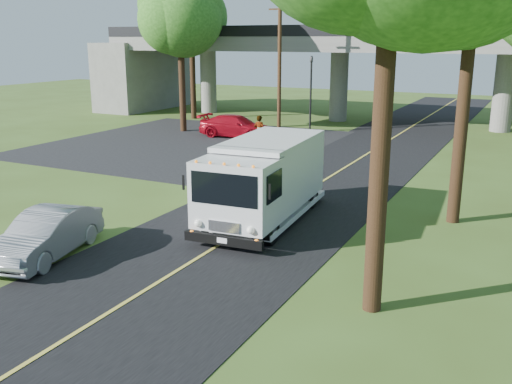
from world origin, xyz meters
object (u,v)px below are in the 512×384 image
Objects in this scene: red_sedan at (236,126)px; pedestrian at (259,131)px; silver_sedan at (47,234)px; tree_left_far at (192,24)px; traffic_signal at (311,85)px; utility_pole at (279,66)px; step_van at (264,178)px; tree_left_lot at (181,14)px.

pedestrian is at bearing -134.47° from red_sedan.
silver_sedan is (5.33, -21.43, -0.03)m from red_sedan.
tree_left_far is 15.19m from pedestrian.
traffic_signal is 11.75m from tree_left_far.
silver_sedan is at bearing -65.48° from tree_left_far.
utility_pole is 1.79× the size of red_sedan.
step_van is at bearing -151.75° from red_sedan.
tree_left_lot is 1.48× the size of step_van.
silver_sedan is (9.70, -21.84, -7.21)m from tree_left_lot.
step_van is 1.41× the size of red_sedan.
step_van reaches higher than pedestrian.
step_van reaches higher than red_sedan.
traffic_signal is at bearing -9.65° from tree_left_far.
tree_left_far is at bearing 45.39° from red_sedan.
utility_pole is at bearing -22.43° from tree_left_far.
red_sedan is 2.59× the size of pedestrian.
utility_pole reaches higher than pedestrian.
tree_left_lot reaches higher than step_van.
pedestrian is at bearing -78.20° from utility_pole.
utility_pole is 1.27× the size of step_van.
tree_left_far is (-9.29, 3.84, 2.86)m from utility_pole.
utility_pole is at bearing -126.87° from traffic_signal.
silver_sedan is (12.70, -27.84, -6.75)m from tree_left_far.
tree_left_lot is 10.56m from pedestrian.
red_sedan is (-1.92, -2.57, -3.87)m from utility_pole.
tree_left_lot is at bearing -21.46° from pedestrian.
silver_sedan is at bearing -81.93° from utility_pole.
traffic_signal is 1.23× the size of silver_sedan.
tree_left_lot is 1.06× the size of tree_left_far.
red_sedan is at bearing 91.12° from silver_sedan.
traffic_signal reaches higher than red_sedan.
tree_left_lot reaches higher than utility_pole.
step_van is 7.43m from silver_sedan.
utility_pole is 0.86× the size of tree_left_lot.
pedestrian is (3.00, -2.60, 0.24)m from red_sedan.
utility_pole reaches higher than traffic_signal.
tree_left_lot reaches higher than tree_left_far.
utility_pole reaches higher than silver_sedan.
red_sedan is (-9.59, 15.42, -0.85)m from step_van.
utility_pole reaches higher than red_sedan.
utility_pole is at bearing -77.53° from pedestrian.
tree_left_far is at bearing -40.27° from pedestrian.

